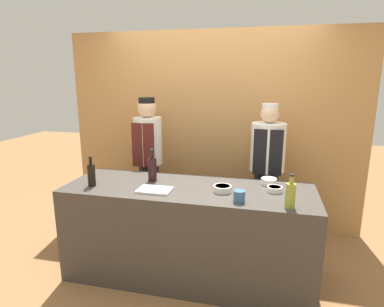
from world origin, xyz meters
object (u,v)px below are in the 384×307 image
chef_right (267,171)px  bottle_soy (91,174)px  chef_left (148,160)px  bottle_wine (152,169)px  cup_blue (239,196)px  sauce_bowl_orange (269,181)px  bottle_oil (290,195)px  sauce_bowl_brown (275,189)px  cutting_board (155,190)px  sauce_bowl_purple (222,188)px

chef_right → bottle_soy: bearing=-148.1°
bottle_soy → chef_left: bearing=79.4°
bottle_wine → chef_right: (1.07, 0.70, -0.15)m
cup_blue → chef_left: 1.57m
chef_left → sauce_bowl_orange: bearing=-21.4°
bottle_oil → sauce_bowl_brown: bearing=107.3°
cutting_board → bottle_oil: 1.14m
bottle_wine → bottle_oil: bottle_wine is taller
bottle_wine → cup_blue: bearing=-22.0°
chef_left → sauce_bowl_purple: bearing=-40.0°
cutting_board → bottle_soy: size_ratio=1.04×
sauce_bowl_orange → bottle_wine: 1.10m
sauce_bowl_purple → bottle_oil: (0.55, -0.24, 0.08)m
cutting_board → cup_blue: cup_blue is taller
sauce_bowl_orange → bottle_wine: bottle_wine is taller
cup_blue → chef_right: size_ratio=0.06×
bottle_soy → cup_blue: (1.35, -0.08, -0.06)m
sauce_bowl_brown → chef_right: bearing=95.5°
bottle_oil → bottle_soy: bearing=176.2°
cup_blue → chef_right: chef_right is taller
bottle_soy → chef_right: (1.56, 0.97, -0.14)m
sauce_bowl_orange → bottle_oil: (0.16, -0.53, 0.07)m
bottle_soy → chef_right: size_ratio=0.18×
chef_right → sauce_bowl_purple: bearing=-113.7°
bottle_soy → bottle_wine: bearing=28.5°
cutting_board → chef_left: chef_left is taller
cutting_board → bottle_soy: bottle_soy is taller
cutting_board → chef_left: bearing=113.8°
cutting_board → bottle_oil: size_ratio=1.08×
sauce_bowl_purple → chef_right: bearing=66.3°
sauce_bowl_brown → sauce_bowl_orange: (-0.05, 0.19, 0.01)m
bottle_oil → chef_right: chef_right is taller
bottle_wine → chef_left: size_ratio=0.19×
sauce_bowl_brown → cutting_board: size_ratio=0.45×
cutting_board → chef_right: 1.36m
bottle_soy → cup_blue: bottle_soy is taller
sauce_bowl_purple → bottle_oil: bearing=-23.4°
bottle_wine → chef_left: bearing=113.8°
bottle_wine → cup_blue: bottle_wine is taller
bottle_soy → cutting_board: bearing=-0.2°
bottle_soy → bottle_oil: bearing=-3.8°
sauce_bowl_purple → bottle_wine: (-0.70, 0.14, 0.09)m
bottle_soy → bottle_oil: 1.74m
sauce_bowl_purple → sauce_bowl_orange: size_ratio=1.11×
bottle_oil → chef_left: bearing=145.2°
cutting_board → chef_left: 1.06m
sauce_bowl_orange → chef_right: size_ratio=0.09×
sauce_bowl_brown → chef_left: bearing=152.9°
sauce_bowl_orange → bottle_oil: bearing=-73.7°
cutting_board → cup_blue: bearing=-6.0°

